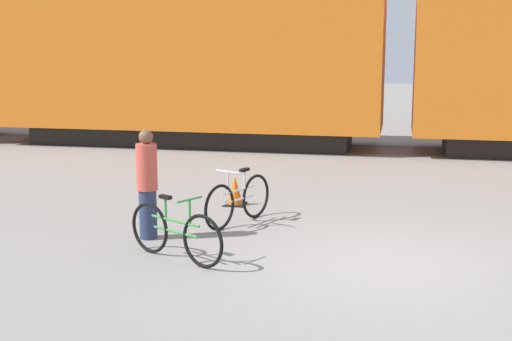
{
  "coord_description": "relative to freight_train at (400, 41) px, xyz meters",
  "views": [
    {
      "loc": [
        0.13,
        -9.51,
        3.11
      ],
      "look_at": [
        -2.03,
        0.98,
        1.1
      ],
      "focal_mm": 50.0,
      "sensor_mm": 36.0,
      "label": 1
    }
  ],
  "objects": [
    {
      "name": "bicycle_green",
      "position": [
        -2.94,
        -10.73,
        -2.62
      ],
      "size": [
        1.63,
        0.92,
        0.94
      ],
      "color": "black",
      "rests_on": "ground_plane"
    },
    {
      "name": "ground_plane",
      "position": [
        0.0,
        -10.48,
        -3.01
      ],
      "size": [
        80.0,
        80.0,
        0.0
      ],
      "primitive_type": "plane",
      "color": "gray"
    },
    {
      "name": "person_in_red",
      "position": [
        -3.7,
        -9.74,
        -2.15
      ],
      "size": [
        0.33,
        0.33,
        1.72
      ],
      "rotation": [
        0.0,
        0.0,
        1.36
      ],
      "color": "#283351",
      "rests_on": "ground_plane"
    },
    {
      "name": "rail_near",
      "position": [
        0.0,
        -0.72,
        -3.01
      ],
      "size": [
        58.51,
        0.07,
        0.01
      ],
      "primitive_type": "cube",
      "color": "#4C4238",
      "rests_on": "ground_plane"
    },
    {
      "name": "bicycle_silver",
      "position": [
        -2.52,
        -8.61,
        -2.61
      ],
      "size": [
        0.76,
        1.66,
        0.95
      ],
      "color": "black",
      "rests_on": "ground_plane"
    },
    {
      "name": "traffic_cone",
      "position": [
        -2.89,
        -7.28,
        -2.76
      ],
      "size": [
        0.4,
        0.4,
        0.55
      ],
      "color": "black",
      "rests_on": "ground_plane"
    },
    {
      "name": "freight_train",
      "position": [
        0.0,
        0.0,
        0.0
      ],
      "size": [
        46.51,
        2.88,
        5.69
      ],
      "color": "black",
      "rests_on": "ground_plane"
    },
    {
      "name": "rail_far",
      "position": [
        0.0,
        0.72,
        -3.01
      ],
      "size": [
        58.51,
        0.07,
        0.01
      ],
      "primitive_type": "cube",
      "color": "#4C4238",
      "rests_on": "ground_plane"
    }
  ]
}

